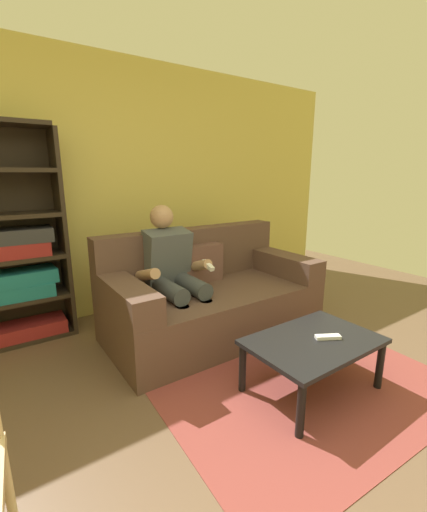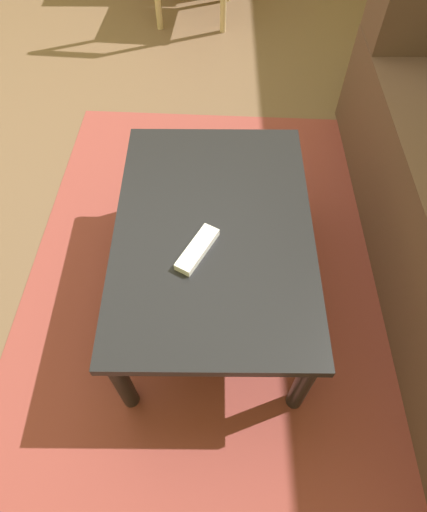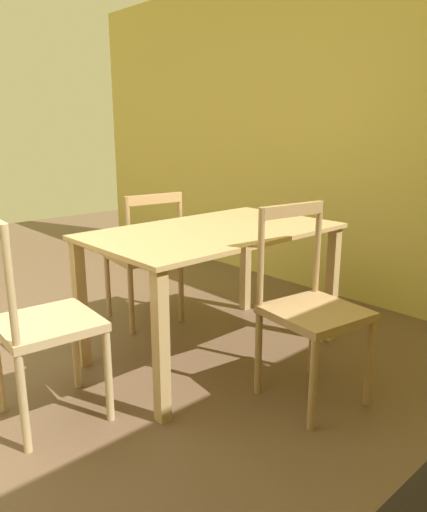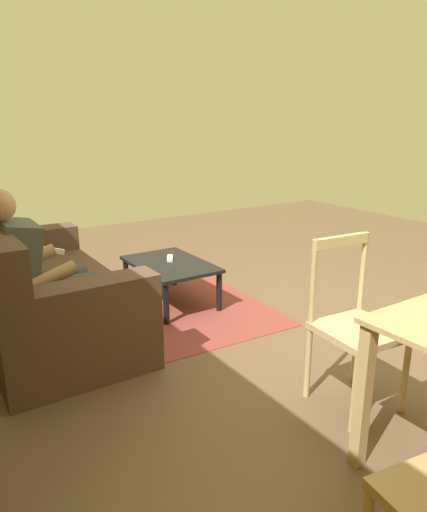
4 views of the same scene
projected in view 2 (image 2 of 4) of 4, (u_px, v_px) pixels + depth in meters
name	position (u px, v px, depth m)	size (l,w,h in m)	color
ground_plane	(90.00, 112.00, 2.19)	(8.96, 8.96, 0.00)	brown
coffee_table	(213.00, 237.00, 1.34)	(0.89, 0.59, 0.38)	black
tv_remote	(197.00, 249.00, 1.24)	(0.05, 0.17, 0.02)	white
area_rug	(213.00, 290.00, 1.61)	(2.00, 1.40, 0.01)	brown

